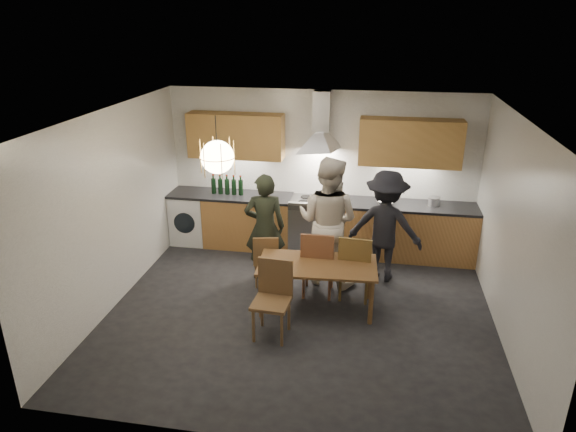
% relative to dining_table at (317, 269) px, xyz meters
% --- Properties ---
extents(ground, '(5.00, 5.00, 0.00)m').
position_rel_dining_table_xyz_m(ground, '(-0.20, -0.16, -0.58)').
color(ground, black).
rests_on(ground, ground).
extents(room_shell, '(5.02, 4.52, 2.61)m').
position_rel_dining_table_xyz_m(room_shell, '(-0.20, -0.16, 1.13)').
color(room_shell, white).
rests_on(room_shell, ground).
extents(counter_run, '(5.00, 0.62, 0.90)m').
position_rel_dining_table_xyz_m(counter_run, '(-0.18, 1.79, -0.13)').
color(counter_run, tan).
rests_on(counter_run, ground).
extents(range_stove, '(0.90, 0.60, 0.92)m').
position_rel_dining_table_xyz_m(range_stove, '(-0.20, 1.79, -0.13)').
color(range_stove, silver).
rests_on(range_stove, ground).
extents(wall_fixtures, '(4.30, 0.54, 1.10)m').
position_rel_dining_table_xyz_m(wall_fixtures, '(-0.20, 1.91, 1.30)').
color(wall_fixtures, tan).
rests_on(wall_fixtures, ground).
extents(pendant_lamp, '(0.43, 0.43, 0.70)m').
position_rel_dining_table_xyz_m(pendant_lamp, '(-1.20, -0.26, 1.52)').
color(pendant_lamp, black).
rests_on(pendant_lamp, ground).
extents(dining_table, '(1.58, 0.86, 0.65)m').
position_rel_dining_table_xyz_m(dining_table, '(0.00, 0.00, 0.00)').
color(dining_table, brown).
rests_on(dining_table, ground).
extents(chair_back_left, '(0.43, 0.43, 0.79)m').
position_rel_dining_table_xyz_m(chair_back_left, '(-0.79, 0.47, -0.12)').
color(chair_back_left, brown).
rests_on(chair_back_left, ground).
extents(chair_back_mid, '(0.45, 0.45, 0.98)m').
position_rel_dining_table_xyz_m(chair_back_mid, '(-0.03, 0.29, -0.01)').
color(chair_back_mid, brown).
rests_on(chair_back_mid, ground).
extents(chair_back_right, '(0.47, 0.47, 0.97)m').
position_rel_dining_table_xyz_m(chair_back_right, '(0.48, 0.29, -0.02)').
color(chair_back_right, brown).
rests_on(chair_back_right, ground).
extents(chair_front, '(0.46, 0.46, 0.96)m').
position_rel_dining_table_xyz_m(chair_front, '(-0.46, -0.66, -0.03)').
color(chair_front, brown).
rests_on(chair_front, ground).
extents(person_left, '(0.65, 0.49, 1.62)m').
position_rel_dining_table_xyz_m(person_left, '(-0.86, 0.72, 0.23)').
color(person_left, black).
rests_on(person_left, ground).
extents(person_mid, '(1.10, 0.97, 1.89)m').
position_rel_dining_table_xyz_m(person_mid, '(0.05, 0.78, 0.37)').
color(person_mid, beige).
rests_on(person_mid, ground).
extents(person_right, '(1.16, 0.79, 1.67)m').
position_rel_dining_table_xyz_m(person_right, '(0.86, 1.00, 0.26)').
color(person_right, black).
rests_on(person_right, ground).
extents(mixing_bowl, '(0.34, 0.34, 0.07)m').
position_rel_dining_table_xyz_m(mixing_bowl, '(0.87, 1.76, 0.36)').
color(mixing_bowl, silver).
rests_on(mixing_bowl, counter_run).
extents(stock_pot, '(0.22, 0.22, 0.12)m').
position_rel_dining_table_xyz_m(stock_pot, '(1.61, 1.84, 0.39)').
color(stock_pot, silver).
rests_on(stock_pot, counter_run).
extents(wine_bottles, '(0.54, 0.08, 0.33)m').
position_rel_dining_table_xyz_m(wine_bottles, '(-1.73, 1.80, 0.49)').
color(wine_bottles, black).
rests_on(wine_bottles, counter_run).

